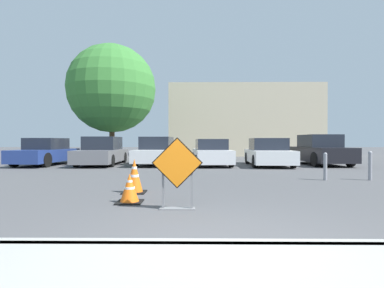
# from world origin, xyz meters

# --- Properties ---
(ground_plane) EXTENTS (96.00, 96.00, 0.00)m
(ground_plane) POSITION_xyz_m (0.00, 10.00, 0.00)
(ground_plane) COLOR #4C4C4F
(curb_lip) EXTENTS (22.58, 0.20, 0.14)m
(curb_lip) POSITION_xyz_m (0.00, 0.00, 0.07)
(curb_lip) COLOR #999993
(curb_lip) RESTS_ON ground_plane
(road_closed_sign) EXTENTS (0.92, 0.20, 1.31)m
(road_closed_sign) POSITION_xyz_m (-0.67, 2.12, 0.71)
(road_closed_sign) COLOR black
(road_closed_sign) RESTS_ON ground_plane
(traffic_cone_nearest) EXTENTS (0.51, 0.51, 0.59)m
(traffic_cone_nearest) POSITION_xyz_m (-1.67, 2.71, 0.28)
(traffic_cone_nearest) COLOR black
(traffic_cone_nearest) RESTS_ON ground_plane
(traffic_cone_second) EXTENTS (0.54, 0.54, 0.81)m
(traffic_cone_second) POSITION_xyz_m (-1.81, 3.87, 0.40)
(traffic_cone_second) COLOR black
(traffic_cone_second) RESTS_ON ground_plane
(parked_car_nearest) EXTENTS (1.97, 4.27, 1.39)m
(parked_car_nearest) POSITION_xyz_m (-8.09, 12.09, 0.65)
(parked_car_nearest) COLOR navy
(parked_car_nearest) RESTS_ON ground_plane
(parked_car_second) EXTENTS (1.98, 4.75, 1.47)m
(parked_car_second) POSITION_xyz_m (-5.23, 12.39, 0.66)
(parked_car_second) COLOR slate
(parked_car_second) RESTS_ON ground_plane
(parked_car_third) EXTENTS (1.98, 4.33, 1.46)m
(parked_car_third) POSITION_xyz_m (-2.38, 12.38, 0.67)
(parked_car_third) COLOR white
(parked_car_third) RESTS_ON ground_plane
(parked_car_fourth) EXTENTS (1.97, 4.24, 1.34)m
(parked_car_fourth) POSITION_xyz_m (0.48, 12.15, 0.62)
(parked_car_fourth) COLOR silver
(parked_car_fourth) RESTS_ON ground_plane
(parked_car_fifth) EXTENTS (2.06, 4.19, 1.39)m
(parked_car_fifth) POSITION_xyz_m (3.33, 11.86, 0.63)
(parked_car_fifth) COLOR white
(parked_car_fifth) RESTS_ON ground_plane
(parked_car_sixth) EXTENTS (2.12, 4.18, 1.58)m
(parked_car_sixth) POSITION_xyz_m (6.19, 12.44, 0.72)
(parked_car_sixth) COLOR black
(parked_car_sixth) RESTS_ON ground_plane
(bollard_nearest) EXTENTS (0.12, 0.12, 0.88)m
(bollard_nearest) POSITION_xyz_m (3.77, 6.23, 0.47)
(bollard_nearest) COLOR gray
(bollard_nearest) RESTS_ON ground_plane
(bollard_second) EXTENTS (0.12, 0.12, 0.93)m
(bollard_second) POSITION_xyz_m (5.18, 6.23, 0.49)
(bollard_second) COLOR gray
(bollard_second) RESTS_ON ground_plane
(building_facade_backdrop) EXTENTS (12.64, 5.00, 5.93)m
(building_facade_backdrop) POSITION_xyz_m (3.82, 23.07, 2.97)
(building_facade_backdrop) COLOR beige
(building_facade_backdrop) RESTS_ON ground_plane
(street_tree_behind_lot) EXTENTS (5.41, 5.41, 7.18)m
(street_tree_behind_lot) POSITION_xyz_m (-5.52, 15.19, 4.47)
(street_tree_behind_lot) COLOR #513823
(street_tree_behind_lot) RESTS_ON ground_plane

